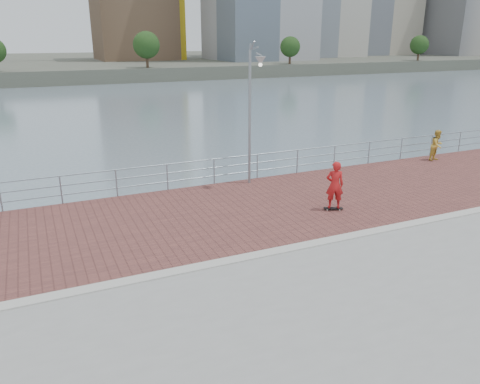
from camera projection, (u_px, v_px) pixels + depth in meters
name	position (u px, v px, depth m)	size (l,w,h in m)	color
water	(267.00, 313.00, 14.29)	(400.00, 400.00, 0.00)	slate
brick_lane	(222.00, 213.00, 16.77)	(40.00, 6.80, 0.02)	brown
curb	(268.00, 253.00, 13.65)	(40.00, 0.40, 0.06)	#B7B5AD
far_shore	(48.00, 64.00, 119.91)	(320.00, 95.00, 2.50)	#4C5142
guardrail	(191.00, 171.00, 19.50)	(39.06, 0.06, 1.13)	#8C9EA8
street_lamp	(254.00, 91.00, 18.62)	(0.41, 1.19, 5.60)	gray
skateboard	(333.00, 208.00, 17.04)	(0.70, 0.45, 0.08)	black
skateboarder	(335.00, 185.00, 16.76)	(0.63, 0.42, 1.74)	red
bystander	(437.00, 145.00, 23.64)	(0.76, 0.59, 1.56)	gold
shoreline_trees	(71.00, 47.00, 79.70)	(144.37, 5.01, 6.68)	#473323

